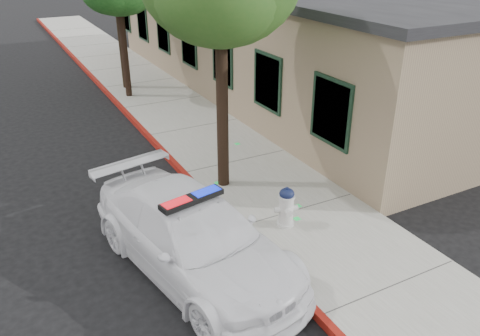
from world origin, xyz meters
name	(u,v)px	position (x,y,z in m)	size (l,w,h in m)	color
ground	(235,234)	(0.00, 0.00, 0.00)	(120.00, 120.00, 0.00)	black
sidewalk	(236,163)	(1.60, 3.00, 0.07)	(3.20, 60.00, 0.15)	gray
red_curb	(185,175)	(0.06, 3.00, 0.08)	(0.14, 60.00, 0.16)	maroon
clapboard_building	(279,37)	(6.69, 9.00, 2.13)	(7.30, 20.89, 4.24)	#9A8765
police_car	(194,236)	(-1.22, -0.72, 0.75)	(3.05, 5.43, 1.61)	white
fire_hydrant	(286,207)	(1.03, -0.41, 0.61)	(0.53, 0.46, 0.91)	silver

